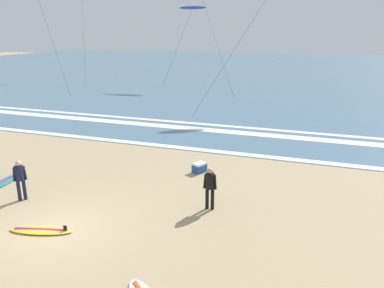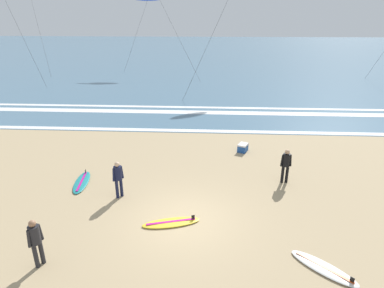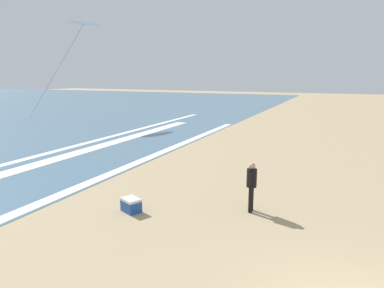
{
  "view_description": "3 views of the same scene",
  "coord_description": "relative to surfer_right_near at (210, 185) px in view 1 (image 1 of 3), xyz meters",
  "views": [
    {
      "loc": [
        7.91,
        -9.08,
        6.36
      ],
      "look_at": [
        2.76,
        5.52,
        1.68
      ],
      "focal_mm": 35.65,
      "sensor_mm": 36.0,
      "label": 1
    },
    {
      "loc": [
        0.87,
        -10.14,
        7.13
      ],
      "look_at": [
        -0.05,
        6.04,
        0.62
      ],
      "focal_mm": 30.64,
      "sensor_mm": 36.0,
      "label": 2
    },
    {
      "loc": [
        -6.04,
        0.67,
        4.29
      ],
      "look_at": [
        3.09,
        4.7,
        2.29
      ],
      "focal_mm": 32.48,
      "sensor_mm": 36.0,
      "label": 3
    }
  ],
  "objects": [
    {
      "name": "surfboard_near_water",
      "position": [
        -9.1,
        -0.58,
        -0.91
      ],
      "size": [
        0.88,
        2.16,
        0.25
      ],
      "color": "teal",
      "rests_on": "ground"
    },
    {
      "name": "surfer_right_near",
      "position": [
        0.0,
        0.0,
        0.0
      ],
      "size": [
        0.51,
        0.32,
        1.6
      ],
      "color": "black",
      "rests_on": "ground"
    },
    {
      "name": "cooler_box",
      "position": [
        -1.55,
        3.48,
        -0.74
      ],
      "size": [
        0.66,
        0.74,
        0.44
      ],
      "color": "#1E4C9E",
      "rests_on": "ground"
    },
    {
      "name": "kite_blue_high_right",
      "position": [
        -11.4,
        30.54,
        7.67
      ],
      "size": [
        4.98,
        1.44,
        8.88
      ],
      "color": "blue",
      "rests_on": "ground"
    },
    {
      "name": "wave_foam_mid_break",
      "position": [
        -5.21,
        10.92,
        -0.94
      ],
      "size": [
        46.25,
        0.95,
        0.01
      ],
      "primitive_type": "cube",
      "color": "white",
      "rests_on": "ocean_surface"
    },
    {
      "name": "ground_plane",
      "position": [
        -4.28,
        -3.17,
        -0.96
      ],
      "size": [
        160.0,
        160.0,
        0.0
      ],
      "primitive_type": "plane",
      "color": "tan"
    },
    {
      "name": "wave_foam_shoreline",
      "position": [
        -3.5,
        6.69,
        -0.94
      ],
      "size": [
        44.05,
        0.54,
        0.01
      ],
      "primitive_type": "cube",
      "color": "white",
      "rests_on": "ocean_surface"
    },
    {
      "name": "ocean_surface",
      "position": [
        -4.28,
        51.29,
        -0.95
      ],
      "size": [
        140.0,
        90.0,
        0.01
      ],
      "primitive_type": "cube",
      "color": "slate",
      "rests_on": "ground"
    },
    {
      "name": "wave_foam_outer_break",
      "position": [
        -4.89,
        12.35,
        -0.94
      ],
      "size": [
        58.11,
        0.51,
        0.01
      ],
      "primitive_type": "cube",
      "color": "white",
      "rests_on": "ocean_surface"
    },
    {
      "name": "surfer_left_near",
      "position": [
        -7.08,
        -1.66,
        0.0
      ],
      "size": [
        0.42,
        0.42,
        1.6
      ],
      "color": "#141938",
      "rests_on": "ground"
    },
    {
      "name": "surfboard_right_spare",
      "position": [
        -4.73,
        -3.41,
        -0.91
      ],
      "size": [
        2.18,
        1.12,
        0.25
      ],
      "color": "yellow",
      "rests_on": "ground"
    }
  ]
}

